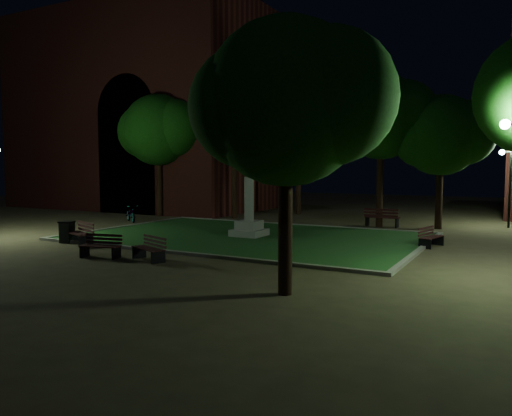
{
  "coord_description": "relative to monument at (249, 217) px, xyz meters",
  "views": [
    {
      "loc": [
        11.07,
        -17.79,
        3.25
      ],
      "look_at": [
        0.9,
        1.0,
        1.47
      ],
      "focal_mm": 35.0,
      "sensor_mm": 36.0,
      "label": 1
    }
  ],
  "objects": [
    {
      "name": "ground",
      "position": [
        0.0,
        -2.0,
        -0.96
      ],
      "size": [
        80.0,
        80.0,
        0.0
      ],
      "primitive_type": "plane",
      "color": "#453D27"
    },
    {
      "name": "lawn",
      "position": [
        0.0,
        0.0,
        -0.92
      ],
      "size": [
        15.0,
        10.0,
        0.08
      ],
      "primitive_type": "cube",
      "color": "#21511F",
      "rests_on": "ground"
    },
    {
      "name": "lawn_kerb",
      "position": [
        0.0,
        0.0,
        -0.9
      ],
      "size": [
        15.4,
        10.4,
        0.12
      ],
      "color": "slate",
      "rests_on": "ground"
    },
    {
      "name": "monument",
      "position": [
        0.0,
        0.0,
        0.0
      ],
      "size": [
        1.4,
        1.4,
        3.2
      ],
      "color": "gray",
      "rests_on": "lawn"
    },
    {
      "name": "building_main",
      "position": [
        -15.86,
        11.79,
        6.42
      ],
      "size": [
        20.0,
        12.0,
        15.0
      ],
      "color": "#4A1A17",
      "rests_on": "ground"
    },
    {
      "name": "tree_north_wl",
      "position": [
        -4.94,
        7.1,
        5.39
      ],
      "size": [
        5.03,
        4.11,
        8.41
      ],
      "color": "black",
      "rests_on": "ground"
    },
    {
      "name": "tree_north_er",
      "position": [
        4.28,
        6.9,
        4.9
      ],
      "size": [
        5.52,
        4.5,
        8.12
      ],
      "color": "black",
      "rests_on": "ground"
    },
    {
      "name": "tree_ne",
      "position": [
        7.24,
        7.4,
        3.89
      ],
      "size": [
        5.08,
        4.15,
        6.92
      ],
      "color": "black",
      "rests_on": "ground"
    },
    {
      "name": "tree_se",
      "position": [
        5.87,
        -8.46,
        3.86
      ],
      "size": [
        5.12,
        4.18,
        6.92
      ],
      "color": "black",
      "rests_on": "ground"
    },
    {
      "name": "tree_nw",
      "position": [
        -9.88,
        5.83,
        4.64
      ],
      "size": [
        5.66,
        4.62,
        7.92
      ],
      "color": "black",
      "rests_on": "ground"
    },
    {
      "name": "tree_far_north",
      "position": [
        -2.42,
        11.41,
        5.91
      ],
      "size": [
        6.25,
        5.1,
        9.43
      ],
      "color": "black",
      "rests_on": "ground"
    },
    {
      "name": "lamppost_nw",
      "position": [
        -10.2,
        8.3,
        2.21
      ],
      "size": [
        1.18,
        0.28,
        4.54
      ],
      "color": "black",
      "rests_on": "ground"
    },
    {
      "name": "lamppost_ne",
      "position": [
        10.36,
        9.66,
        1.97
      ],
      "size": [
        1.18,
        0.28,
        4.14
      ],
      "color": "black",
      "rests_on": "ground"
    },
    {
      "name": "bench_near_left",
      "position": [
        -2.2,
        -6.91,
        -0.57
      ],
      "size": [
        1.58,
        0.81,
        0.82
      ],
      "rotation": [
        0.0,
        0.0,
        0.2
      ],
      "color": "black",
      "rests_on": "ground"
    },
    {
      "name": "bench_near_right",
      "position": [
        -0.29,
        -6.53,
        -0.56
      ],
      "size": [
        1.61,
        1.03,
        0.84
      ],
      "rotation": [
        0.0,
        0.0,
        -0.36
      ],
      "color": "black",
      "rests_on": "ground"
    },
    {
      "name": "bench_west_near",
      "position": [
        -5.13,
        -5.18,
        -0.51
      ],
      "size": [
        1.81,
        1.2,
        0.94
      ],
      "rotation": [
        0.0,
        0.0,
        -0.39
      ],
      "color": "black",
      "rests_on": "ground"
    },
    {
      "name": "bench_right_side",
      "position": [
        7.75,
        1.18,
        -0.58
      ],
      "size": [
        0.83,
        1.53,
        0.8
      ],
      "rotation": [
        0.0,
        0.0,
        1.33
      ],
      "color": "black",
      "rests_on": "ground"
    },
    {
      "name": "bench_far_side",
      "position": [
        4.33,
        6.9,
        -0.48
      ],
      "size": [
        1.83,
        0.65,
        1.0
      ],
      "rotation": [
        0.0,
        0.0,
        3.14
      ],
      "color": "black",
      "rests_on": "ground"
    },
    {
      "name": "trash_bin",
      "position": [
        -6.04,
        -5.1,
        -0.49
      ],
      "size": [
        0.66,
        0.66,
        0.92
      ],
      "color": "black",
      "rests_on": "ground"
    },
    {
      "name": "bicycle",
      "position": [
        -9.33,
        2.4,
        -0.47
      ],
      "size": [
        1.9,
        1.59,
        0.98
      ],
      "primitive_type": "imported",
      "rotation": [
        0.0,
        0.0,
        0.97
      ],
      "color": "black",
      "rests_on": "ground"
    }
  ]
}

